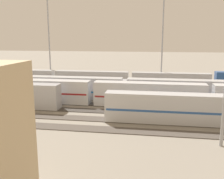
{
  "coord_description": "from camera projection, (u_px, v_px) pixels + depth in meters",
  "views": [
    {
      "loc": [
        -5.57,
        57.78,
        14.37
      ],
      "look_at": [
        3.56,
        0.47,
        2.5
      ],
      "focal_mm": 41.28,
      "sensor_mm": 36.0,
      "label": 1
    }
  ],
  "objects": [
    {
      "name": "ground_plane",
      "position": [
        127.0,
        100.0,
        59.64
      ],
      "size": [
        400.0,
        400.0,
        0.0
      ],
      "primitive_type": "plane",
      "color": "gray"
    },
    {
      "name": "track_bed_0",
      "position": [
        134.0,
        84.0,
        78.98
      ],
      "size": [
        140.0,
        2.8,
        0.12
      ],
      "primitive_type": "cube",
      "color": "#3D3833",
      "rests_on": "ground_plane"
    },
    {
      "name": "track_bed_1",
      "position": [
        133.0,
        88.0,
        74.14
      ],
      "size": [
        140.0,
        2.8,
        0.12
      ],
      "primitive_type": "cube",
      "color": "#4C443D",
      "rests_on": "ground_plane"
    },
    {
      "name": "track_bed_2",
      "position": [
        131.0,
        91.0,
        69.3
      ],
      "size": [
        140.0,
        2.8,
        0.12
      ],
      "primitive_type": "cube",
      "color": "#4C443D",
      "rests_on": "ground_plane"
    },
    {
      "name": "track_bed_3",
      "position": [
        129.0,
        95.0,
        64.47
      ],
      "size": [
        140.0,
        2.8,
        0.12
      ],
      "primitive_type": "cube",
      "color": "#3D3833",
      "rests_on": "ground_plane"
    },
    {
      "name": "track_bed_4",
      "position": [
        127.0,
        100.0,
        59.63
      ],
      "size": [
        140.0,
        2.8,
        0.12
      ],
      "primitive_type": "cube",
      "color": "#3D3833",
      "rests_on": "ground_plane"
    },
    {
      "name": "track_bed_5",
      "position": [
        125.0,
        105.0,
        54.79
      ],
      "size": [
        140.0,
        2.8,
        0.12
      ],
      "primitive_type": "cube",
      "color": "#3D3833",
      "rests_on": "ground_plane"
    },
    {
      "name": "track_bed_6",
      "position": [
        122.0,
        112.0,
        49.95
      ],
      "size": [
        140.0,
        2.8,
        0.12
      ],
      "primitive_type": "cube",
      "color": "#3D3833",
      "rests_on": "ground_plane"
    },
    {
      "name": "track_bed_7",
      "position": [
        119.0,
        120.0,
        45.12
      ],
      "size": [
        140.0,
        2.8,
        0.12
      ],
      "primitive_type": "cube",
      "color": "#4C443D",
      "rests_on": "ground_plane"
    },
    {
      "name": "track_bed_8",
      "position": [
        115.0,
        130.0,
        40.28
      ],
      "size": [
        140.0,
        2.8,
        0.12
      ],
      "primitive_type": "cube",
      "color": "#4C443D",
      "rests_on": "ground_plane"
    },
    {
      "name": "train_on_track_4",
      "position": [
        125.0,
        89.0,
        59.22
      ],
      "size": [
        95.6,
        3.06,
        5.0
      ],
      "color": "#B7BABF",
      "rests_on": "ground_plane"
    },
    {
      "name": "train_on_track_5",
      "position": [
        92.0,
        93.0,
        55.39
      ],
      "size": [
        95.6,
        3.06,
        5.0
      ],
      "color": "silver",
      "rests_on": "ground_plane"
    },
    {
      "name": "train_on_track_3",
      "position": [
        139.0,
        88.0,
        63.7
      ],
      "size": [
        114.8,
        3.0,
        4.4
      ],
      "color": "maroon",
      "rests_on": "ground_plane"
    },
    {
      "name": "train_on_track_0",
      "position": [
        125.0,
        78.0,
        78.98
      ],
      "size": [
        90.6,
        3.0,
        4.4
      ],
      "color": "#285193",
      "rests_on": "ground_plane"
    },
    {
      "name": "light_mast_0",
      "position": [
        48.0,
        19.0,
        81.22
      ],
      "size": [
        2.8,
        0.7,
        32.08
      ],
      "color": "#9EA0A5",
      "rests_on": "ground_plane"
    },
    {
      "name": "light_mast_2",
      "position": [
        163.0,
        18.0,
        75.68
      ],
      "size": [
        2.8,
        0.7,
        32.09
      ],
      "color": "#9EA0A5",
      "rests_on": "ground_plane"
    }
  ]
}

